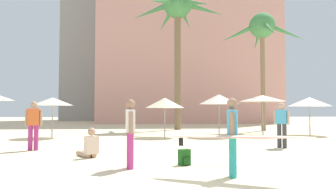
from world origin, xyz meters
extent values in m
cube|color=#DB9989|center=(4.76, 32.52, 9.54)|extent=(20.45, 9.81, 19.07)
cube|color=gray|center=(-4.77, 40.82, 13.28)|extent=(13.58, 8.29, 26.57)
cylinder|color=#896B4C|center=(8.11, 16.23, 3.74)|extent=(0.31, 0.31, 7.49)
sphere|color=#428447|center=(8.11, 16.23, 7.49)|extent=(1.81, 1.81, 1.81)
cone|color=#428447|center=(9.76, 16.01, 6.95)|extent=(2.62, 0.74, 1.43)
cone|color=#428447|center=(8.35, 17.85, 6.89)|extent=(0.76, 2.58, 1.54)
cone|color=#428447|center=(6.48, 16.56, 6.95)|extent=(2.61, 0.90, 1.44)
cone|color=#428447|center=(7.97, 14.61, 6.87)|extent=(0.62, 2.56, 1.59)
cylinder|color=brown|center=(2.23, 18.01, 4.76)|extent=(0.49, 0.49, 9.53)
sphere|color=#428447|center=(2.23, 18.01, 9.53)|extent=(2.21, 2.21, 2.21)
cone|color=#428447|center=(4.25, 17.96, 9.12)|extent=(3.09, 0.56, 1.29)
cone|color=#428447|center=(3.03, 19.84, 9.02)|extent=(1.67, 2.98, 1.48)
cone|color=#428447|center=(1.55, 19.84, 8.90)|extent=(1.49, 2.97, 1.69)
cone|color=#428447|center=(0.27, 18.36, 9.00)|extent=(3.08, 1.01, 1.51)
cone|color=#428447|center=(1.01, 16.39, 9.12)|extent=(2.24, 2.75, 1.27)
cone|color=#428447|center=(3.26, 16.30, 9.03)|extent=(2.00, 2.86, 1.45)
cylinder|color=gray|center=(6.55, 12.23, 1.16)|extent=(0.06, 0.06, 2.32)
cone|color=beige|center=(6.55, 12.23, 2.13)|extent=(2.65, 2.65, 0.37)
cylinder|color=gray|center=(-5.10, 11.64, 1.07)|extent=(0.06, 0.06, 2.13)
cone|color=beige|center=(-5.10, 11.64, 1.92)|extent=(2.17, 2.17, 0.43)
cylinder|color=gray|center=(0.87, 11.51, 1.06)|extent=(0.06, 0.06, 2.12)
cone|color=beige|center=(0.87, 11.51, 1.85)|extent=(2.13, 2.13, 0.55)
cylinder|color=gray|center=(3.86, 11.65, 1.16)|extent=(0.06, 0.06, 2.32)
cone|color=beige|center=(3.86, 11.65, 2.05)|extent=(2.21, 2.21, 0.54)
cylinder|color=gray|center=(9.37, 12.29, 1.10)|extent=(0.06, 0.06, 2.20)
cone|color=white|center=(9.37, 12.29, 1.94)|extent=(2.45, 2.45, 0.53)
cube|color=white|center=(1.62, 3.12, 0.01)|extent=(2.05, 1.34, 0.01)
cube|color=#1B5419|center=(0.87, 2.88, 0.21)|extent=(0.35, 0.29, 0.42)
cube|color=#164314|center=(0.93, 2.78, 0.13)|extent=(0.21, 0.15, 0.18)
cylinder|color=teal|center=(1.78, 1.44, 0.47)|extent=(0.20, 0.20, 0.93)
cylinder|color=teal|center=(1.72, 1.24, 0.47)|extent=(0.20, 0.20, 0.93)
cube|color=#4CB2DB|center=(1.75, 1.34, 1.20)|extent=(0.33, 0.45, 0.54)
sphere|color=#936B51|center=(1.75, 1.34, 1.61)|extent=(0.30, 0.30, 0.24)
cylinder|color=#936B51|center=(1.83, 1.58, 1.16)|extent=(0.13, 0.13, 0.51)
cylinder|color=#936B51|center=(1.68, 1.10, 1.16)|extent=(0.13, 0.13, 0.51)
ellipsoid|color=beige|center=(1.75, 1.04, 0.90)|extent=(2.94, 1.65, 0.13)
ellipsoid|color=#D15342|center=(1.75, 1.04, 0.90)|extent=(2.96, 1.67, 0.10)
cube|color=black|center=(0.64, 1.57, 0.75)|extent=(0.10, 0.06, 0.18)
cylinder|color=#B7337F|center=(-0.55, 2.61, 0.45)|extent=(0.18, 0.18, 0.91)
cylinder|color=#B7337F|center=(-0.53, 2.41, 0.45)|extent=(0.18, 0.18, 0.91)
cube|color=white|center=(-0.54, 2.51, 1.19)|extent=(0.26, 0.42, 0.57)
sphere|color=#936B51|center=(-0.54, 2.51, 1.61)|extent=(0.26, 0.26, 0.24)
cylinder|color=#936B51|center=(-0.57, 2.76, 1.16)|extent=(0.11, 0.11, 0.54)
cylinder|color=#936B51|center=(-0.51, 2.26, 1.16)|extent=(0.11, 0.11, 0.54)
cylinder|color=#B7337F|center=(-4.32, 6.31, 0.45)|extent=(0.18, 0.18, 0.90)
cylinder|color=#B7337F|center=(-4.13, 6.33, 0.45)|extent=(0.18, 0.18, 0.90)
cube|color=orange|center=(-4.23, 6.32, 1.21)|extent=(0.42, 0.27, 0.62)
sphere|color=tan|center=(-4.23, 6.32, 1.66)|extent=(0.27, 0.27, 0.24)
cylinder|color=tan|center=(-4.47, 6.29, 1.18)|extent=(0.11, 0.11, 0.59)
cylinder|color=tan|center=(-3.98, 6.35, 1.18)|extent=(0.11, 0.11, 0.59)
cylinder|color=#3D3D42|center=(5.18, 6.35, 0.46)|extent=(0.23, 0.23, 0.93)
cylinder|color=#3D3D42|center=(5.03, 6.48, 0.46)|extent=(0.23, 0.23, 0.93)
cube|color=#4CB2DB|center=(5.10, 6.41, 1.20)|extent=(0.45, 0.43, 0.56)
sphere|color=#D1A889|center=(5.10, 6.41, 1.62)|extent=(0.34, 0.34, 0.24)
cylinder|color=#D1A889|center=(5.29, 6.25, 1.17)|extent=(0.14, 0.14, 0.53)
cylinder|color=#D1A889|center=(4.91, 6.57, 1.17)|extent=(0.14, 0.14, 0.53)
cylinder|color=tan|center=(-2.10, 4.60, 0.08)|extent=(0.56, 0.71, 0.16)
cylinder|color=tan|center=(-1.94, 4.71, 0.08)|extent=(0.56, 0.71, 0.16)
cube|color=beige|center=(-1.80, 4.35, 0.39)|extent=(0.45, 0.41, 0.54)
sphere|color=tan|center=(-1.80, 4.35, 0.80)|extent=(0.33, 0.33, 0.24)
camera|label=1|loc=(-0.15, -5.52, 1.46)|focal=33.82mm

